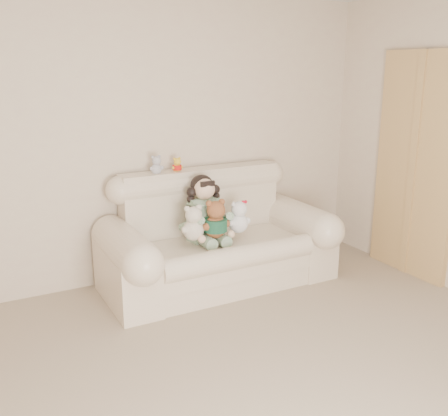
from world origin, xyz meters
TOP-DOWN VIEW (x-y plane):
  - wall_back at (0.00, 2.50)m, footprint 4.50×0.00m
  - sofa at (0.46, 2.00)m, footprint 2.10×0.95m
  - door_panel at (2.22, 1.40)m, footprint 0.06×0.90m
  - seated_child at (0.35, 2.08)m, footprint 0.43×0.50m
  - brown_teddy at (0.36, 1.87)m, footprint 0.27×0.21m
  - white_cat at (0.61, 1.90)m, footprint 0.28×0.25m
  - cream_teddy at (0.16, 1.90)m, footprint 0.28×0.25m
  - yellow_mini_bear at (0.21, 2.35)m, footprint 0.12×0.10m
  - grey_mini_plush at (0.01, 2.35)m, footprint 0.16×0.14m

SIDE VIEW (x-z plane):
  - sofa at x=0.46m, z-range 0.00..1.03m
  - white_cat at x=0.61m, z-range 0.50..0.85m
  - cream_teddy at x=0.16m, z-range 0.50..0.87m
  - brown_teddy at x=0.36m, z-range 0.50..0.91m
  - seated_child at x=0.35m, z-range 0.42..1.03m
  - door_panel at x=2.22m, z-range 0.00..2.10m
  - yellow_mini_bear at x=0.21m, z-range 1.01..1.18m
  - grey_mini_plush at x=0.01m, z-range 1.01..1.22m
  - wall_back at x=0.00m, z-range -0.95..3.55m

